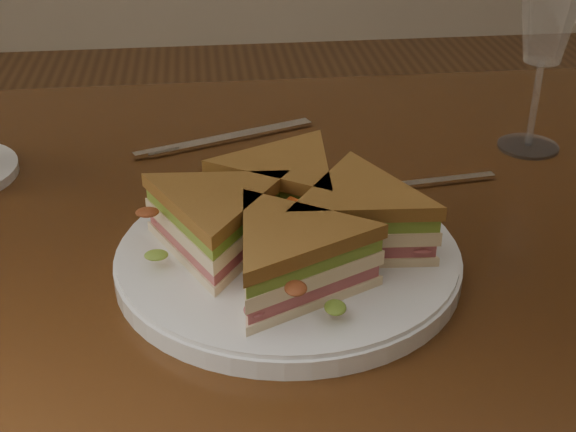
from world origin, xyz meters
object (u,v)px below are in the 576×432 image
at_px(sandwich_wedges, 288,221).
at_px(spoon, 367,188).
at_px(wine_glass, 549,17).
at_px(table, 335,311).
at_px(plate, 288,260).
at_px(knife, 219,140).

bearing_deg(sandwich_wedges, spoon, 54.00).
relative_size(spoon, wine_glass, 0.89).
xyz_separation_m(table, sandwich_wedges, (-0.05, -0.07, 0.14)).
bearing_deg(plate, wine_glass, 36.03).
relative_size(sandwich_wedges, knife, 1.30).
relative_size(spoon, knife, 0.89).
bearing_deg(wine_glass, spoon, -157.06).
distance_m(sandwich_wedges, knife, 0.28).
distance_m(sandwich_wedges, wine_glass, 0.38).
bearing_deg(table, knife, 116.97).
bearing_deg(spoon, plate, -133.20).
height_order(knife, wine_glass, wine_glass).
height_order(plate, sandwich_wedges, sandwich_wedges).
bearing_deg(wine_glass, plate, -143.97).
relative_size(table, sandwich_wedges, 4.49).
distance_m(knife, wine_glass, 0.37).
height_order(table, knife, knife).
xyz_separation_m(table, spoon, (0.04, 0.06, 0.10)).
xyz_separation_m(table, wine_glass, (0.24, 0.15, 0.25)).
bearing_deg(spoon, wine_glass, 15.75).
height_order(table, spoon, spoon).
bearing_deg(wine_glass, knife, 170.86).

